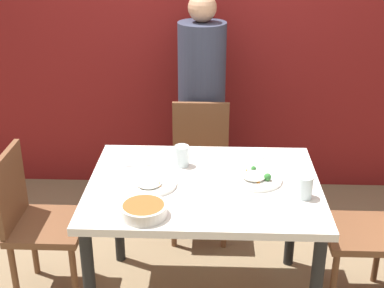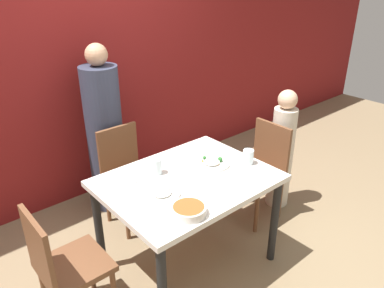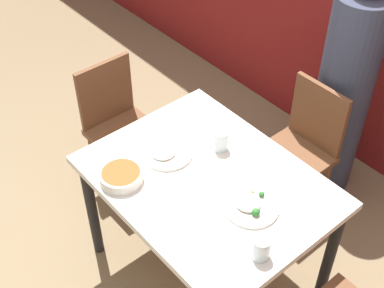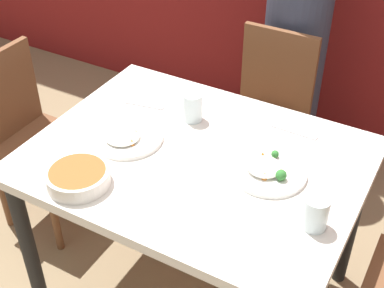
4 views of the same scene
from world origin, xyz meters
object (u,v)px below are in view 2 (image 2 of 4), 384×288
(bowl_curry, at_px, (189,210))
(chair_adult_spot, at_px, (127,173))
(person_child, at_px, (282,152))
(plate_rice_adult, at_px, (161,193))
(person_adult, at_px, (105,137))
(chair_child_spot, at_px, (262,168))
(glass_water_tall, at_px, (248,157))

(bowl_curry, bearing_deg, chair_adult_spot, 78.28)
(person_child, xyz_separation_m, plate_rice_adult, (-1.49, -0.12, 0.24))
(person_adult, bearing_deg, chair_adult_spot, -90.00)
(person_adult, xyz_separation_m, person_child, (1.25, -1.06, -0.17))
(chair_adult_spot, xyz_separation_m, bowl_curry, (-0.23, -1.12, 0.32))
(chair_adult_spot, bearing_deg, person_child, -29.89)
(person_child, bearing_deg, person_adult, 139.79)
(bowl_curry, bearing_deg, plate_rice_adult, 90.36)
(person_adult, height_order, bowl_curry, person_adult)
(chair_child_spot, bearing_deg, person_adult, -137.49)
(chair_adult_spot, distance_m, glass_water_tall, 1.12)
(chair_adult_spot, distance_m, plate_rice_adult, 0.92)
(chair_adult_spot, xyz_separation_m, person_adult, (-0.00, 0.34, 0.23))
(plate_rice_adult, height_order, glass_water_tall, glass_water_tall)
(person_child, height_order, glass_water_tall, person_child)
(glass_water_tall, bearing_deg, person_child, 15.71)
(person_adult, relative_size, person_child, 1.35)
(plate_rice_adult, bearing_deg, glass_water_tall, -6.37)
(chair_child_spot, height_order, glass_water_tall, chair_child_spot)
(person_adult, distance_m, bowl_curry, 1.48)
(person_adult, distance_m, plate_rice_adult, 1.20)
(person_adult, relative_size, bowl_curry, 7.21)
(chair_child_spot, height_order, person_child, person_child)
(plate_rice_adult, bearing_deg, bowl_curry, -89.64)
(person_child, xyz_separation_m, glass_water_tall, (-0.73, -0.20, 0.28))
(person_child, bearing_deg, glass_water_tall, -164.29)
(chair_child_spot, distance_m, person_child, 0.29)
(person_adult, bearing_deg, bowl_curry, -99.05)
(chair_adult_spot, bearing_deg, bowl_curry, -101.72)
(person_child, bearing_deg, chair_child_spot, 180.00)
(chair_adult_spot, height_order, plate_rice_adult, chair_adult_spot)
(chair_child_spot, height_order, bowl_curry, chair_child_spot)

